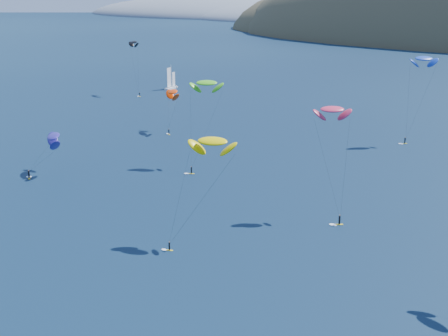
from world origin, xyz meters
name	(u,v)px	position (x,y,z in m)	size (l,w,h in m)	color
headland	(220,18)	(-445.26, 750.08, -3.36)	(460.00, 250.00, 60.00)	slate
sailboat	(171,87)	(-107.70, 196.75, 0.93)	(8.89, 7.68, 11.01)	white
kitesurfer_1	(173,92)	(-56.63, 131.96, 12.69)	(9.39, 9.79, 15.12)	yellow
kitesurfer_2	(212,141)	(3.45, 65.55, 18.72)	(9.29, 12.52, 21.11)	yellow
kitesurfer_3	(207,83)	(-26.32, 107.02, 21.28)	(9.08, 14.83, 23.65)	yellow
kitesurfer_4	(424,59)	(13.62, 160.34, 24.82)	(8.74, 9.51, 27.23)	yellow
kitesurfer_9	(332,110)	(15.90, 89.71, 21.78)	(9.49, 9.25, 23.93)	yellow
kitesurfer_10	(53,136)	(-53.74, 79.33, 9.24)	(10.58, 12.99, 12.00)	yellow
kitesurfer_12	(134,42)	(-113.04, 178.96, 21.80)	(10.94, 8.16, 23.82)	yellow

